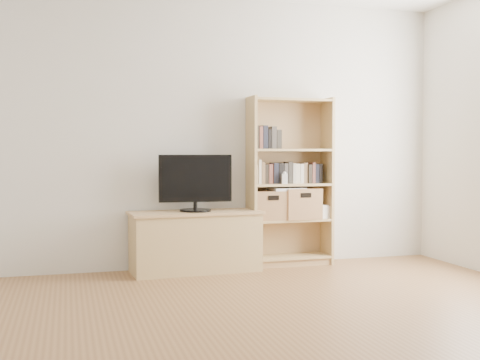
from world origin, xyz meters
name	(u,v)px	position (x,y,z in m)	size (l,w,h in m)	color
floor	(325,343)	(0.00, 0.00, 0.00)	(4.50, 5.00, 0.01)	brown
back_wall	(220,133)	(0.00, 2.50, 1.30)	(4.50, 0.02, 2.60)	silver
tv_stand	(195,243)	(-0.29, 2.28, 0.27)	(1.18, 0.44, 0.54)	tan
bookshelf	(290,181)	(0.68, 2.35, 0.82)	(0.82, 0.29, 1.65)	tan
television	(195,183)	(-0.29, 2.28, 0.83)	(0.68, 0.05, 0.53)	black
books_row_mid	(289,172)	(0.68, 2.37, 0.92)	(0.82, 0.16, 0.22)	beige
books_row_upper	(272,139)	(0.49, 2.37, 1.24)	(0.36, 0.13, 0.19)	beige
baby_monitor	(285,179)	(0.58, 2.26, 0.86)	(0.05, 0.03, 0.10)	white
basket_left	(269,205)	(0.46, 2.35, 0.60)	(0.34, 0.28, 0.28)	#956643
basket_right	(300,203)	(0.78, 2.35, 0.61)	(0.36, 0.30, 0.30)	#956643
laptop	(286,189)	(0.63, 2.33, 0.75)	(0.33, 0.23, 0.03)	white
magazine_stack	(317,212)	(0.96, 2.35, 0.51)	(0.16, 0.24, 0.11)	silver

